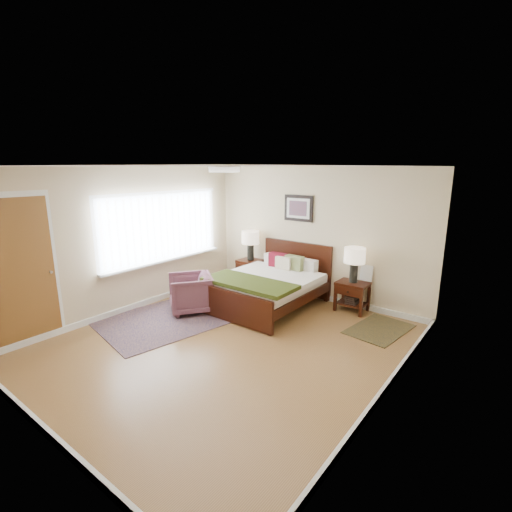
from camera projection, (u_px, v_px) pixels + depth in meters
The scene contains 18 objects.
floor at pixel (228, 343), 5.38m from camera, with size 5.00×5.00×0.00m, color olive.
back_wall at pixel (314, 234), 7.02m from camera, with size 4.50×0.04×2.50m, color #CAB392.
front_wall at pixel (30, 316), 3.16m from camera, with size 4.50×0.04×2.50m, color #CAB392.
left_wall at pixel (129, 240), 6.42m from camera, with size 0.04×5.00×2.50m, color #CAB392.
right_wall at pixel (391, 292), 3.76m from camera, with size 0.04×5.00×2.50m, color #CAB392.
ceiling at pixel (224, 166), 4.80m from camera, with size 4.50×5.00×0.02m, color white.
window at pixel (163, 228), 6.90m from camera, with size 0.11×2.72×1.32m.
door at pixel (21, 273), 5.10m from camera, with size 0.06×1.00×2.18m.
ceil_fixture at pixel (224, 169), 4.81m from camera, with size 0.44×0.44×0.08m.
bed at pixel (270, 281), 6.67m from camera, with size 1.62×1.94×1.05m.
wall_art at pixel (298, 208), 7.09m from camera, with size 0.62×0.05×0.50m.
nightstand_left at pixel (250, 266), 7.82m from camera, with size 0.49×0.44×0.58m.
nightstand_right at pixel (352, 293), 6.50m from camera, with size 0.53×0.40×0.53m.
lamp_left at pixel (250, 240), 7.70m from camera, with size 0.36×0.36×0.61m.
lamp_right at pixel (355, 258), 6.37m from camera, with size 0.36×0.36×0.61m.
armchair at pixel (191, 293), 6.51m from camera, with size 0.71×0.73×0.67m, color brown.
rug_persian at pixel (173, 318), 6.27m from camera, with size 1.64×2.32×0.01m, color #0B1039.
rug_navy at pixel (379, 329), 5.83m from camera, with size 0.73×1.09×0.01m, color black.
Camera 1 is at (3.34, -3.66, 2.49)m, focal length 26.00 mm.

